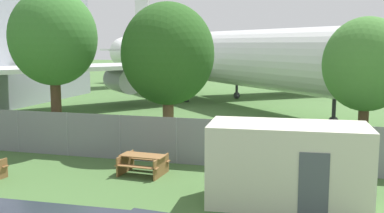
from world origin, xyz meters
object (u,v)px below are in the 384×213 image
object	(u,v)px
portable_cabin	(288,165)
tree_far_right	(366,65)
tree_near_hangar	(168,54)
picnic_bench_near_cabin	(143,162)
tree_left_of_cabin	(53,38)
airplane	(221,58)

from	to	relation	value
portable_cabin	tree_far_right	bearing A→B (deg)	64.68
portable_cabin	tree_near_hangar	distance (m)	9.48
portable_cabin	picnic_bench_near_cabin	xyz separation A→B (m)	(-5.52, 1.85, -0.80)
tree_left_of_cabin	tree_far_right	size ratio (longest dim) A/B	1.22
tree_far_right	tree_near_hangar	bearing A→B (deg)	-175.63
portable_cabin	airplane	bearing A→B (deg)	102.72
airplane	tree_far_right	size ratio (longest dim) A/B	6.11
airplane	tree_left_of_cabin	world-z (taller)	airplane
picnic_bench_near_cabin	tree_near_hangar	distance (m)	6.20
tree_near_hangar	tree_left_of_cabin	xyz separation A→B (m)	(-5.22, -1.41, 0.75)
portable_cabin	picnic_bench_near_cabin	distance (m)	5.87
tree_near_hangar	picnic_bench_near_cabin	bearing A→B (deg)	-83.46
picnic_bench_near_cabin	tree_left_of_cabin	size ratio (longest dim) A/B	0.24
portable_cabin	picnic_bench_near_cabin	bearing A→B (deg)	157.73
portable_cabin	tree_near_hangar	size ratio (longest dim) A/B	0.71
airplane	tree_near_hangar	size ratio (longest dim) A/B	5.42
airplane	tree_left_of_cabin	distance (m)	19.15
tree_left_of_cabin	portable_cabin	bearing A→B (deg)	-24.54
airplane	tree_left_of_cabin	size ratio (longest dim) A/B	4.99
airplane	portable_cabin	world-z (taller)	airplane
portable_cabin	tree_left_of_cabin	distance (m)	13.01
portable_cabin	tree_left_of_cabin	xyz separation A→B (m)	(-11.28, 5.15, 3.95)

